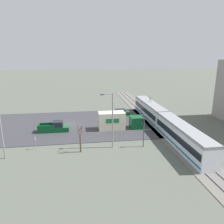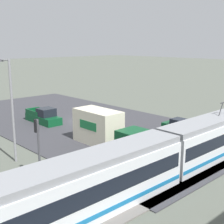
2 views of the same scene
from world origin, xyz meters
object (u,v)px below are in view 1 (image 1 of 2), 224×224
at_px(street_tree, 80,140).
at_px(street_lamp_mid_block, 0,130).
at_px(street_lamp_near_crossing, 111,117).
at_px(no_parking_sign, 36,142).
at_px(sedan_car_0, 120,113).
at_px(box_truck, 118,121).
at_px(traffic_light_pole, 143,129).
at_px(pickup_truck, 54,128).
at_px(light_rail_tram, 163,121).

distance_m(street_tree, street_lamp_mid_block, 11.01).
relative_size(street_tree, street_lamp_near_crossing, 0.50).
bearing_deg(street_lamp_mid_block, no_parking_sign, 121.24).
distance_m(sedan_car_0, street_lamp_near_crossing, 18.85).
xyz_separation_m(box_truck, street_lamp_mid_block, (9.80, -17.93, 2.68)).
xyz_separation_m(box_truck, sedan_car_0, (-9.44, 2.24, -0.96)).
distance_m(traffic_light_pole, street_tree, 9.75).
height_order(traffic_light_pole, street_tree, traffic_light_pole).
bearing_deg(street_lamp_near_crossing, box_truck, 163.72).
bearing_deg(traffic_light_pole, pickup_truck, -121.95).
height_order(pickup_truck, street_lamp_near_crossing, street_lamp_near_crossing).
xyz_separation_m(light_rail_tram, pickup_truck, (-1.94, -20.52, -0.97)).
relative_size(street_tree, no_parking_sign, 2.10).
bearing_deg(street_lamp_near_crossing, sedan_car_0, 165.27).
bearing_deg(street_lamp_mid_block, street_lamp_near_crossing, 95.49).
bearing_deg(pickup_truck, street_lamp_near_crossing, 48.11).
bearing_deg(street_tree, no_parking_sign, -105.68).
bearing_deg(traffic_light_pole, no_parking_sign, -94.84).
relative_size(box_truck, street_tree, 2.00).
height_order(pickup_truck, street_lamp_mid_block, street_lamp_mid_block).
xyz_separation_m(box_truck, no_parking_sign, (7.37, -13.93, -0.37)).
height_order(pickup_truck, street_tree, street_tree).
xyz_separation_m(light_rail_tram, street_lamp_near_crossing, (6.64, -10.95, 3.17)).
distance_m(pickup_truck, no_parking_sign, 7.90).
height_order(box_truck, street_tree, street_tree).
distance_m(box_truck, traffic_light_pole, 9.22).
relative_size(box_truck, traffic_light_pole, 1.85).
relative_size(pickup_truck, sedan_car_0, 1.28).
relative_size(light_rail_tram, street_lamp_near_crossing, 3.74).
xyz_separation_m(pickup_truck, street_lamp_mid_block, (10.07, -5.94, 3.49)).
bearing_deg(traffic_light_pole, street_lamp_near_crossing, -95.29).
height_order(sedan_car_0, no_parking_sign, no_parking_sign).
xyz_separation_m(sedan_car_0, street_lamp_near_crossing, (17.75, -4.67, 4.29)).
bearing_deg(street_tree, traffic_light_pole, 92.98).
bearing_deg(light_rail_tram, street_tree, -64.19).
xyz_separation_m(pickup_truck, street_tree, (9.54, 4.80, 1.14)).
distance_m(pickup_truck, street_lamp_mid_block, 12.20).
distance_m(traffic_light_pole, street_lamp_near_crossing, 5.30).
distance_m(street_lamp_near_crossing, no_parking_sign, 12.12).
height_order(sedan_car_0, street_tree, street_tree).
height_order(light_rail_tram, traffic_light_pole, light_rail_tram).
relative_size(street_lamp_near_crossing, no_parking_sign, 4.23).
relative_size(traffic_light_pole, no_parking_sign, 2.26).
bearing_deg(street_lamp_near_crossing, light_rail_tram, 121.23).
xyz_separation_m(pickup_truck, traffic_light_pole, (9.03, 14.48, 2.21)).
bearing_deg(street_lamp_mid_block, pickup_truck, 149.47).
bearing_deg(street_lamp_near_crossing, traffic_light_pole, 84.71).
xyz_separation_m(pickup_truck, street_lamp_near_crossing, (8.58, 9.56, 4.14)).
bearing_deg(sedan_car_0, street_lamp_near_crossing, -14.73).
bearing_deg(light_rail_tram, traffic_light_pole, -40.37).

